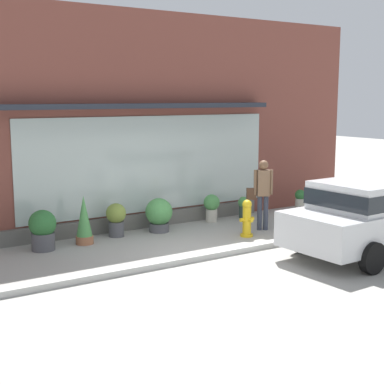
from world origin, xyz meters
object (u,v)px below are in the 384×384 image
Objects in this scene: pedestrian_with_handbag at (262,190)px; potted_plant_near_hydrant at (43,229)px; potted_plant_window_center at (84,221)px; potted_plant_doorstep at (212,206)px; parked_car_silver at (378,212)px; potted_plant_corner_tall at (159,214)px; potted_plant_window_left at (300,200)px; potted_plant_low_front at (243,206)px; fire_hydrant at (247,218)px; potted_plant_window_right at (116,218)px.

potted_plant_near_hydrant is at bearing 19.02° from pedestrian_with_handbag.
potted_plant_doorstep is at bearing 4.81° from potted_plant_window_center.
parked_car_silver is 5.47× the size of potted_plant_corner_tall.
potted_plant_doorstep is (3.69, 0.31, -0.12)m from potted_plant_window_center.
potted_plant_window_left is (6.52, -0.03, -0.18)m from potted_plant_window_center.
potted_plant_near_hydrant is at bearing -179.23° from potted_plant_window_center.
potted_plant_window_left reaches higher than potted_plant_low_front.
potted_plant_window_left is at bearing -9.07° from potted_plant_low_front.
fire_hydrant is at bearing 116.20° from parked_car_silver.
potted_plant_near_hydrant reaches higher than potted_plant_corner_tall.
potted_plant_corner_tall is 1.43× the size of potted_plant_low_front.
parked_car_silver reaches higher than potted_plant_doorstep.
potted_plant_doorstep is at bearing 177.25° from potted_plant_low_front.
potted_plant_window_right is (-3.30, 1.35, -0.57)m from pedestrian_with_handbag.
fire_hydrant is at bearing -33.21° from potted_plant_window_right.
potted_plant_doorstep is at bearing -39.16° from pedestrian_with_handbag.
potted_plant_window_left is (3.05, 1.42, -0.09)m from fire_hydrant.
pedestrian_with_handbag reaches higher than potted_plant_doorstep.
pedestrian_with_handbag is at bearing -154.96° from potted_plant_window_left.
potted_plant_low_front is 0.66× the size of potted_plant_near_hydrant.
potted_plant_near_hydrant is at bearing -177.79° from potted_plant_corner_tall.
potted_plant_window_left is at bearing 65.39° from parked_car_silver.
pedestrian_with_handbag reaches higher than potted_plant_corner_tall.
fire_hydrant reaches higher than potted_plant_low_front.
potted_plant_window_center is at bearing 16.25° from pedestrian_with_handbag.
pedestrian_with_handbag is 2.99× the size of potted_plant_low_front.
pedestrian_with_handbag is at bearing -22.25° from potted_plant_window_right.
potted_plant_window_left is at bearing -0.25° from potted_plant_window_center.
potted_plant_low_front is at bearing -2.75° from potted_plant_doorstep.
fire_hydrant is 2.15m from potted_plant_corner_tall.
potted_plant_window_right is at bearing 7.71° from potted_plant_near_hydrant.
potted_plant_near_hydrant is at bearing -176.02° from potted_plant_doorstep.
pedestrian_with_handbag reaches higher than potted_plant_window_center.
pedestrian_with_handbag is 2.59m from potted_plant_corner_tall.
potted_plant_doorstep is (-1.02, 0.05, 0.10)m from potted_plant_low_front.
fire_hydrant is 0.80× the size of potted_plant_window_center.
potted_plant_window_center reaches higher than potted_plant_doorstep.
potted_plant_low_front is 1.84m from potted_plant_window_left.
potted_plant_window_left is 5.63m from potted_plant_window_right.
potted_plant_doorstep is 2.79m from potted_plant_window_right.
fire_hydrant is 1.35× the size of potted_plant_window_left.
potted_plant_low_front is 0.53× the size of potted_plant_window_center.
potted_plant_window_right is at bearing 130.62° from parked_car_silver.
pedestrian_with_handbag reaches higher than potted_plant_low_front.
fire_hydrant reaches higher than potted_plant_window_right.
fire_hydrant is at bearing -155.11° from potted_plant_window_left.
potted_plant_window_right is at bearing 172.82° from potted_plant_corner_tall.
potted_plant_doorstep is (-0.51, 1.42, -0.59)m from pedestrian_with_handbag.
fire_hydrant is at bearing -46.08° from potted_plant_corner_tall.
parked_car_silver is at bearing -61.50° from fire_hydrant.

